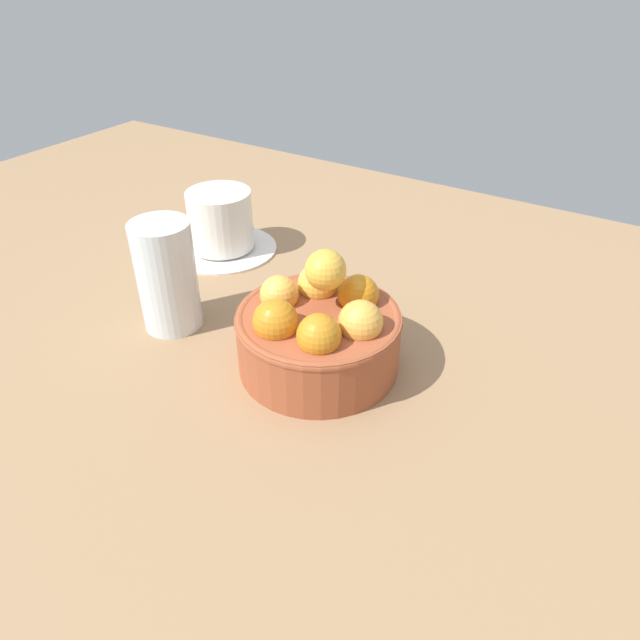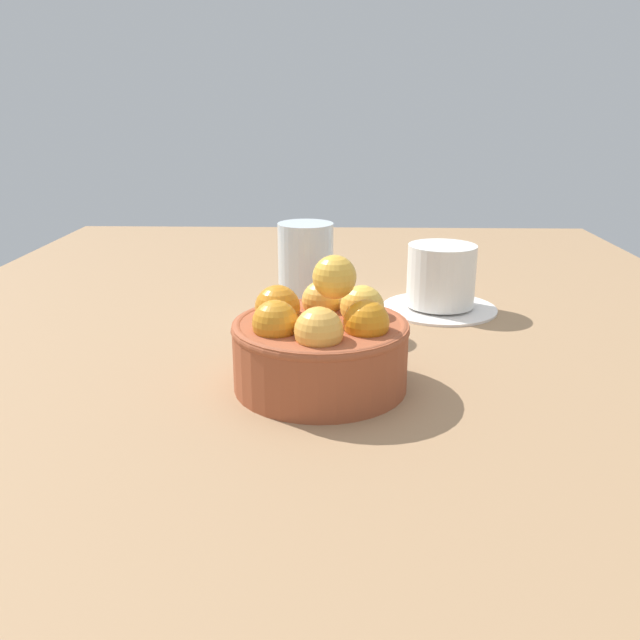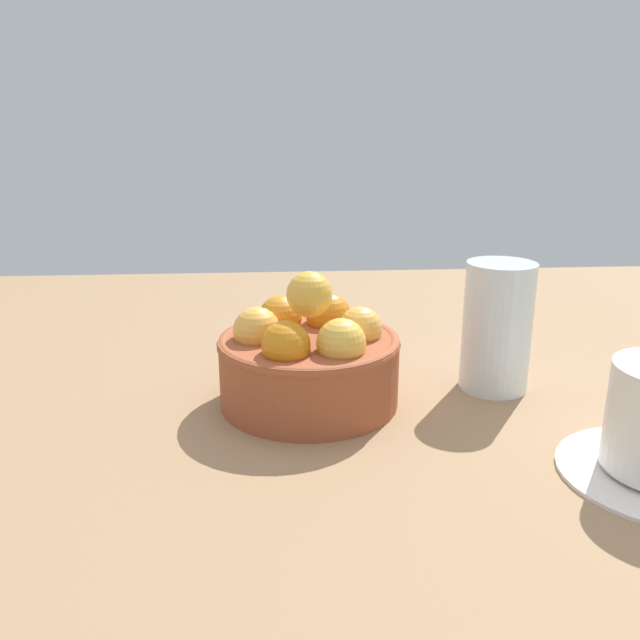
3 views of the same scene
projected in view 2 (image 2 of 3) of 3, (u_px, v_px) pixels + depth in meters
ground_plane at (320, 402)px, 59.05cm from camera, size 159.68×101.55×3.08cm
terracotta_bowl at (321, 343)px, 57.29cm from camera, size 15.45×15.45×11.87cm
coffee_cup at (441, 281)px, 79.43cm from camera, size 13.90×13.90×7.99cm
water_glass at (306, 275)px, 72.88cm from camera, size 6.09×6.09×11.64cm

